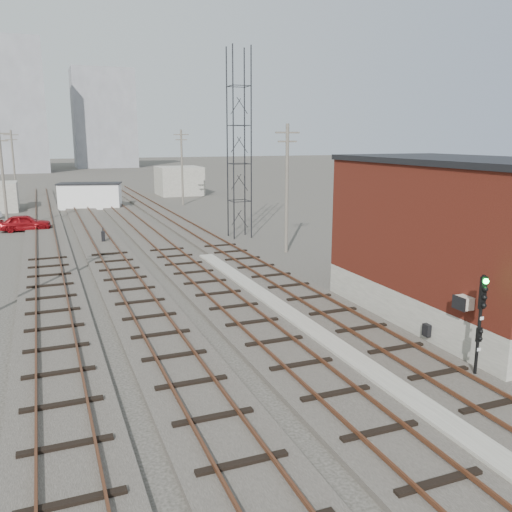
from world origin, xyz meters
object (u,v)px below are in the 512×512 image
site_trailer (90,196)px  switch_stand (103,237)px  car_red (25,223)px  signal_mast (480,321)px

site_trailer → switch_stand: bearing=-78.4°
car_red → switch_stand: bearing=-143.0°
switch_stand → site_trailer: 22.68m
car_red → signal_mast: bearing=-155.4°
site_trailer → car_red: bearing=-101.5°
signal_mast → switch_stand: bearing=107.1°
switch_stand → site_trailer: size_ratio=0.16×
switch_stand → car_red: 10.33m
car_red → site_trailer: bearing=-22.4°
switch_stand → signal_mast: bearing=-72.0°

